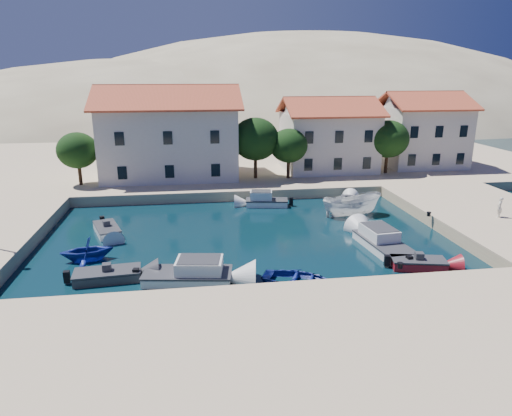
# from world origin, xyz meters

# --- Properties ---
(ground) EXTENTS (400.00, 400.00, 0.00)m
(ground) POSITION_xyz_m (0.00, 0.00, 0.00)
(ground) COLOR black
(ground) RESTS_ON ground
(quay_south) EXTENTS (52.00, 12.00, 1.00)m
(quay_south) POSITION_xyz_m (0.00, -6.00, 0.50)
(quay_south) COLOR tan
(quay_south) RESTS_ON ground
(quay_east) EXTENTS (11.00, 20.00, 1.00)m
(quay_east) POSITION_xyz_m (20.50, 10.00, 0.50)
(quay_east) COLOR tan
(quay_east) RESTS_ON ground
(quay_north) EXTENTS (80.00, 36.00, 1.00)m
(quay_north) POSITION_xyz_m (2.00, 38.00, 0.50)
(quay_north) COLOR tan
(quay_north) RESTS_ON ground
(hills) EXTENTS (254.00, 176.00, 99.00)m
(hills) POSITION_xyz_m (20.64, 123.62, -23.40)
(hills) COLOR gray
(hills) RESTS_ON ground
(building_left) EXTENTS (14.70, 9.45, 9.70)m
(building_left) POSITION_xyz_m (-6.00, 28.00, 5.94)
(building_left) COLOR beige
(building_left) RESTS_ON quay_north
(building_mid) EXTENTS (10.50, 8.40, 8.30)m
(building_mid) POSITION_xyz_m (12.00, 29.00, 5.22)
(building_mid) COLOR beige
(building_mid) RESTS_ON quay_north
(building_right) EXTENTS (9.45, 8.40, 8.80)m
(building_right) POSITION_xyz_m (24.00, 30.00, 5.47)
(building_right) COLOR beige
(building_right) RESTS_ON quay_north
(trees) EXTENTS (37.30, 5.30, 6.45)m
(trees) POSITION_xyz_m (4.51, 25.46, 4.84)
(trees) COLOR #382314
(trees) RESTS_ON quay_north
(bollards) EXTENTS (29.36, 9.56, 0.30)m
(bollards) POSITION_xyz_m (2.80, 3.87, 1.15)
(bollards) COLOR black
(bollards) RESTS_ON ground
(motorboat_grey_sw) EXTENTS (4.01, 2.04, 1.25)m
(motorboat_grey_sw) POSITION_xyz_m (-9.02, 3.75, 0.29)
(motorboat_grey_sw) COLOR #333439
(motorboat_grey_sw) RESTS_ON ground
(cabin_cruiser_south) EXTENTS (5.48, 2.98, 1.60)m
(cabin_cruiser_south) POSITION_xyz_m (-4.28, 2.89, 0.48)
(cabin_cruiser_south) COLOR white
(cabin_cruiser_south) RESTS_ON ground
(rowboat_south) EXTENTS (5.14, 4.52, 0.88)m
(rowboat_south) POSITION_xyz_m (2.16, 1.57, 0.00)
(rowboat_south) COLOR navy
(rowboat_south) RESTS_ON ground
(motorboat_red_se) EXTENTS (3.60, 2.18, 1.25)m
(motorboat_red_se) POSITION_xyz_m (10.22, 2.75, 0.30)
(motorboat_red_se) COLOR maroon
(motorboat_red_se) RESTS_ON ground
(cabin_cruiser_east) EXTENTS (2.75, 5.70, 1.60)m
(cabin_cruiser_east) POSITION_xyz_m (9.33, 6.12, 0.48)
(cabin_cruiser_east) COLOR white
(cabin_cruiser_east) RESTS_ON ground
(boat_east) EXTENTS (5.61, 2.67, 2.09)m
(boat_east) POSITION_xyz_m (9.80, 14.09, 0.00)
(boat_east) COLOR white
(boat_east) RESTS_ON ground
(motorboat_white_ne) EXTENTS (2.98, 3.90, 1.25)m
(motorboat_white_ne) POSITION_xyz_m (10.47, 16.92, 0.30)
(motorboat_white_ne) COLOR white
(motorboat_white_ne) RESTS_ON ground
(rowboat_west) EXTENTS (3.74, 3.37, 1.74)m
(rowboat_west) POSITION_xyz_m (-10.84, 7.05, 0.00)
(rowboat_west) COLOR navy
(rowboat_west) RESTS_ON ground
(motorboat_white_west) EXTENTS (2.66, 3.90, 1.25)m
(motorboat_white_west) POSITION_xyz_m (-10.45, 12.28, 0.30)
(motorboat_white_west) COLOR white
(motorboat_white_west) RESTS_ON ground
(cabin_cruiser_north) EXTENTS (4.08, 2.23, 1.60)m
(cabin_cruiser_north) POSITION_xyz_m (3.01, 18.08, 0.48)
(cabin_cruiser_north) COLOR white
(cabin_cruiser_north) RESTS_ON ground
(pedestrian) EXTENTS (0.69, 0.69, 1.61)m
(pedestrian) POSITION_xyz_m (20.01, 9.00, 1.80)
(pedestrian) COLOR silver
(pedestrian) RESTS_ON quay_east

